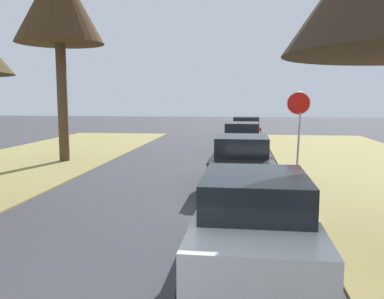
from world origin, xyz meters
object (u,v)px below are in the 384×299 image
at_px(parked_sedan_red, 246,130).
at_px(parked_sedan_white, 254,224).
at_px(street_tree_left_mid_b, 59,3).
at_px(parked_sedan_black, 242,162).
at_px(stop_sign_far, 299,115).
at_px(parked_sedan_tan, 242,140).

bearing_deg(parked_sedan_red, parked_sedan_white, -90.13).
relative_size(street_tree_left_mid_b, parked_sedan_red, 1.91).
bearing_deg(parked_sedan_white, parked_sedan_red, 89.87).
height_order(street_tree_left_mid_b, parked_sedan_black, street_tree_left_mid_b).
relative_size(stop_sign_far, parked_sedan_red, 0.66).
relative_size(street_tree_left_mid_b, parked_sedan_white, 1.91).
relative_size(street_tree_left_mid_b, parked_sedan_tan, 1.91).
relative_size(parked_sedan_white, parked_sedan_red, 1.00).
relative_size(parked_sedan_black, parked_sedan_tan, 1.00).
xyz_separation_m(street_tree_left_mid_b, parked_sedan_white, (7.88, -10.20, -5.96)).
relative_size(stop_sign_far, parked_sedan_black, 0.66).
distance_m(stop_sign_far, street_tree_left_mid_b, 10.86).
height_order(stop_sign_far, parked_sedan_white, stop_sign_far).
relative_size(street_tree_left_mid_b, parked_sedan_black, 1.91).
bearing_deg(parked_sedan_black, parked_sedan_white, -88.15).
xyz_separation_m(parked_sedan_black, parked_sedan_red, (0.25, 13.58, 0.00)).
distance_m(parked_sedan_tan, parked_sedan_red, 6.49).
xyz_separation_m(stop_sign_far, parked_sedan_white, (-1.71, -7.85, -1.44)).
height_order(stop_sign_far, parked_sedan_red, stop_sign_far).
height_order(parked_sedan_white, parked_sedan_red, same).
bearing_deg(street_tree_left_mid_b, parked_sedan_white, -52.31).
bearing_deg(parked_sedan_white, stop_sign_far, 77.70).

